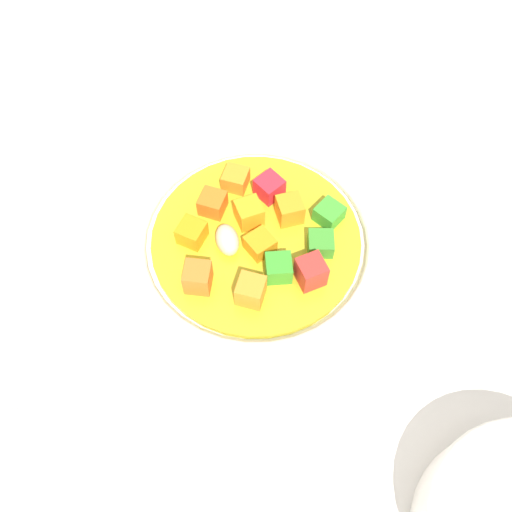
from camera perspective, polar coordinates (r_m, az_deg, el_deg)
ground_plane at (r=41.77cm, az=0.00°, el=-2.58°), size 140.00×140.00×2.00cm
soup_bowl_main at (r=38.28cm, az=0.00°, el=0.15°), size 16.03×16.03×6.86cm
spoon at (r=41.50cm, az=-21.00°, el=-6.40°), size 8.67×19.69×0.86cm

